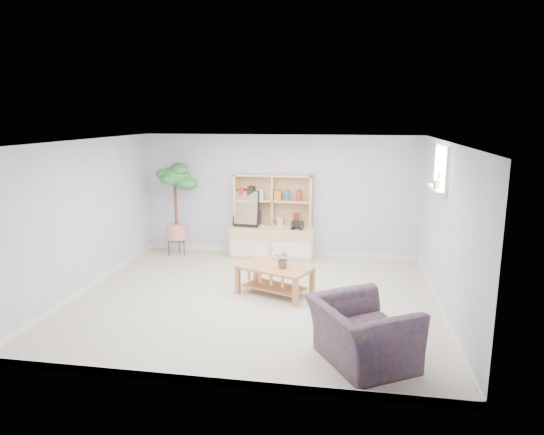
% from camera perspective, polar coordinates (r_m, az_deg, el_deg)
% --- Properties ---
extents(floor, '(5.50, 5.00, 0.01)m').
position_cam_1_polar(floor, '(7.58, -2.01, -9.47)').
color(floor, '#BEB89F').
rests_on(floor, ground).
extents(ceiling, '(5.50, 5.00, 0.01)m').
position_cam_1_polar(ceiling, '(7.07, -2.15, 8.95)').
color(ceiling, white).
rests_on(ceiling, walls).
extents(walls, '(5.51, 5.01, 2.40)m').
position_cam_1_polar(walls, '(7.23, -2.08, -0.59)').
color(walls, '#BAB5E2').
rests_on(walls, floor).
extents(baseboard, '(5.50, 5.00, 0.10)m').
position_cam_1_polar(baseboard, '(7.56, -2.01, -9.12)').
color(baseboard, white).
rests_on(baseboard, floor).
extents(window, '(0.10, 0.98, 0.68)m').
position_cam_1_polar(window, '(7.67, 19.36, 5.52)').
color(window, silver).
rests_on(window, walls).
extents(window_sill, '(0.14, 1.00, 0.04)m').
position_cam_1_polar(window_sill, '(7.70, 18.75, 3.18)').
color(window_sill, white).
rests_on(window_sill, walls).
extents(storage_unit, '(1.64, 0.55, 1.64)m').
position_cam_1_polar(storage_unit, '(9.48, 0.03, 0.08)').
color(storage_unit, '#DDBC73').
rests_on(storage_unit, floor).
extents(poster, '(0.53, 0.17, 0.72)m').
position_cam_1_polar(poster, '(9.51, -3.06, 1.06)').
color(poster, orange).
rests_on(poster, storage_unit).
extents(toy_truck, '(0.32, 0.22, 0.17)m').
position_cam_1_polar(toy_truck, '(9.35, 3.00, -0.86)').
color(toy_truck, black).
rests_on(toy_truck, storage_unit).
extents(coffee_table, '(1.26, 0.98, 0.46)m').
position_cam_1_polar(coffee_table, '(7.66, 0.33, -7.43)').
color(coffee_table, '#AD6D4D').
rests_on(coffee_table, floor).
extents(table_plant, '(0.29, 0.26, 0.28)m').
position_cam_1_polar(table_plant, '(7.49, 1.35, -4.91)').
color(table_plant, '#2B6E36').
rests_on(table_plant, coffee_table).
extents(floor_tree, '(0.89, 0.89, 1.86)m').
position_cam_1_polar(floor_tree, '(9.77, -11.24, 0.86)').
color(floor_tree, '#256124').
rests_on(floor_tree, floor).
extents(armchair, '(1.39, 1.44, 0.82)m').
position_cam_1_polar(armchair, '(5.70, 10.57, -12.73)').
color(armchair, navy).
rests_on(armchair, floor).
extents(sill_plant, '(0.14, 0.12, 0.26)m').
position_cam_1_polar(sill_plant, '(7.61, 18.90, 4.21)').
color(sill_plant, '#256124').
rests_on(sill_plant, window_sill).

